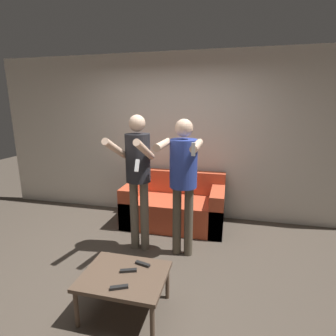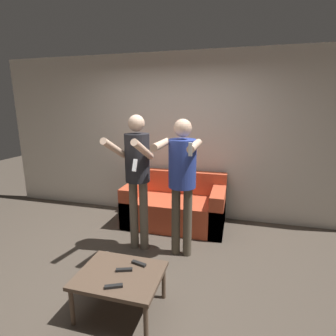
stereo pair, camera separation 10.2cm
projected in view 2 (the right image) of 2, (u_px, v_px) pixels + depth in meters
The scene contains 9 objects.
ground_plane at pixel (139, 275), 2.97m from camera, with size 14.00×14.00×0.00m, color #4C4238.
wall_back at pixel (177, 137), 4.39m from camera, with size 6.40×0.06×2.70m.
couch at pixel (175, 207), 4.19m from camera, with size 1.56×0.82×0.81m.
person_standing_left at pixel (137, 169), 3.26m from camera, with size 0.43×0.71×1.76m.
person_standing_right at pixel (182, 172), 3.12m from camera, with size 0.45×0.70×1.72m.
coffee_table at pixel (120, 277), 2.37m from camera, with size 0.76×0.60×0.39m.
remote_near at pixel (114, 286), 2.18m from camera, with size 0.15×0.10×0.02m.
remote_mid at pixel (124, 270), 2.40m from camera, with size 0.15×0.08×0.02m.
remote_far at pixel (139, 264), 2.49m from camera, with size 0.15×0.07×0.02m.
Camera 2 is at (1.00, -2.43, 1.86)m, focal length 28.00 mm.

